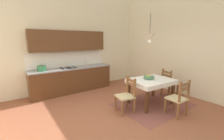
# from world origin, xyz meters

# --- Properties ---
(ground_plane) EXTENTS (6.35, 6.21, 0.10)m
(ground_plane) POSITION_xyz_m (0.00, 0.00, -0.05)
(ground_plane) COLOR #99563D
(wall_back) EXTENTS (6.35, 0.12, 3.99)m
(wall_back) POSITION_xyz_m (0.00, 2.87, 1.99)
(wall_back) COLOR beige
(wall_back) RESTS_ON ground_plane
(wall_right) EXTENTS (0.12, 6.21, 3.99)m
(wall_right) POSITION_xyz_m (2.94, 0.00, 1.99)
(wall_right) COLOR beige
(wall_right) RESTS_ON ground_plane
(area_rug) EXTENTS (2.10, 1.60, 0.01)m
(area_rug) POSITION_xyz_m (1.30, -0.02, 0.00)
(area_rug) COLOR brown
(area_rug) RESTS_ON ground_plane
(kitchen_cabinetry) EXTENTS (2.92, 0.63, 2.20)m
(kitchen_cabinetry) POSITION_xyz_m (-0.17, 2.53, 0.86)
(kitchen_cabinetry) COLOR #56331C
(kitchen_cabinetry) RESTS_ON ground_plane
(dining_table) EXTENTS (1.29, 1.01, 0.75)m
(dining_table) POSITION_xyz_m (1.30, 0.08, 0.62)
(dining_table) COLOR #56331C
(dining_table) RESTS_ON ground_plane
(dining_chair_window_side) EXTENTS (0.49, 0.49, 0.93)m
(dining_chair_window_side) POSITION_xyz_m (2.29, 0.14, 0.44)
(dining_chair_window_side) COLOR #D1BC89
(dining_chair_window_side) RESTS_ON ground_plane
(dining_chair_tv_side) EXTENTS (0.48, 0.48, 0.93)m
(dining_chair_tv_side) POSITION_xyz_m (0.39, 0.13, 0.44)
(dining_chair_tv_side) COLOR #D1BC89
(dining_chair_tv_side) RESTS_ON ground_plane
(dining_chair_camera_side) EXTENTS (0.44, 0.44, 0.93)m
(dining_chair_camera_side) POSITION_xyz_m (1.31, -0.77, 0.44)
(dining_chair_camera_side) COLOR #D1BC89
(dining_chair_camera_side) RESTS_ON ground_plane
(fruit_bowl) EXTENTS (0.30, 0.30, 0.12)m
(fruit_bowl) POSITION_xyz_m (1.27, 0.16, 0.81)
(fruit_bowl) COLOR #4C7F5B
(fruit_bowl) RESTS_ON dining_table
(pendant_lamp) EXTENTS (0.32, 0.32, 0.80)m
(pendant_lamp) POSITION_xyz_m (1.17, 0.12, 1.97)
(pendant_lamp) COLOR black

